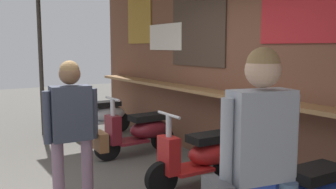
{
  "coord_description": "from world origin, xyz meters",
  "views": [
    {
      "loc": [
        3.51,
        -1.65,
        1.73
      ],
      "look_at": [
        -0.77,
        1.1,
        1.06
      ],
      "focal_mm": 38.98,
      "sensor_mm": 36.0,
      "label": 1
    }
  ],
  "objects_px": {
    "scooter_maroon": "(141,131)",
    "shopper_browsing": "(258,150)",
    "scooter_silver": "(101,115)",
    "scooter_red": "(202,156)",
    "shopper_with_handbag": "(73,123)"
  },
  "relations": [
    {
      "from": "scooter_maroon",
      "to": "shopper_browsing",
      "type": "relative_size",
      "value": 0.81
    },
    {
      "from": "scooter_silver",
      "to": "shopper_browsing",
      "type": "xyz_separation_m",
      "value": [
        5.11,
        -0.98,
        0.67
      ]
    },
    {
      "from": "scooter_maroon",
      "to": "shopper_browsing",
      "type": "bearing_deg",
      "value": 73.31
    },
    {
      "from": "scooter_red",
      "to": "scooter_silver",
      "type": "bearing_deg",
      "value": -88.34
    },
    {
      "from": "scooter_maroon",
      "to": "shopper_with_handbag",
      "type": "bearing_deg",
      "value": 42.5
    },
    {
      "from": "scooter_silver",
      "to": "scooter_red",
      "type": "xyz_separation_m",
      "value": [
        3.26,
        -0.0,
        0.0
      ]
    },
    {
      "from": "scooter_red",
      "to": "shopper_browsing",
      "type": "xyz_separation_m",
      "value": [
        1.85,
        -0.98,
        0.67
      ]
    },
    {
      "from": "scooter_maroon",
      "to": "shopper_with_handbag",
      "type": "relative_size",
      "value": 0.88
    },
    {
      "from": "scooter_maroon",
      "to": "shopper_browsing",
      "type": "height_order",
      "value": "shopper_browsing"
    },
    {
      "from": "scooter_maroon",
      "to": "scooter_red",
      "type": "height_order",
      "value": "same"
    },
    {
      "from": "shopper_browsing",
      "to": "scooter_maroon",
      "type": "bearing_deg",
      "value": 176.13
    },
    {
      "from": "shopper_with_handbag",
      "to": "shopper_browsing",
      "type": "bearing_deg",
      "value": -159.27
    },
    {
      "from": "scooter_red",
      "to": "shopper_with_handbag",
      "type": "xyz_separation_m",
      "value": [
        -0.11,
        -1.58,
        0.57
      ]
    },
    {
      "from": "scooter_maroon",
      "to": "shopper_browsing",
      "type": "xyz_separation_m",
      "value": [
        3.44,
        -0.98,
        0.67
      ]
    },
    {
      "from": "scooter_silver",
      "to": "scooter_maroon",
      "type": "xyz_separation_m",
      "value": [
        1.67,
        0.0,
        0.0
      ]
    }
  ]
}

